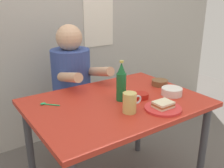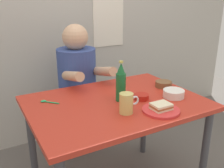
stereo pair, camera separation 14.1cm
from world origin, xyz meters
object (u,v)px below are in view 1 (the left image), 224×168
(sandwich, at_px, (163,104))
(beer_mug, at_px, (130,103))
(plate_orange, at_px, (163,108))
(condiment_bowl_brown, at_px, (160,82))
(dining_table, at_px, (116,114))
(person_seated, at_px, (72,74))
(beer_bottle, at_px, (121,83))
(stool, at_px, (74,119))

(sandwich, relative_size, beer_mug, 0.87)
(plate_orange, xyz_separation_m, condiment_bowl_brown, (0.29, 0.32, 0.02))
(sandwich, distance_m, beer_mug, 0.20)
(dining_table, xyz_separation_m, person_seated, (-0.02, 0.62, 0.12))
(plate_orange, xyz_separation_m, beer_bottle, (-0.12, 0.25, 0.11))
(person_seated, bearing_deg, beer_bottle, -85.67)
(beer_bottle, bearing_deg, plate_orange, -64.63)
(person_seated, height_order, beer_mug, person_seated)
(dining_table, relative_size, beer_mug, 8.73)
(dining_table, bearing_deg, beer_bottle, -13.02)
(stool, height_order, plate_orange, plate_orange)
(dining_table, xyz_separation_m, stool, (-0.02, 0.63, -0.30))
(person_seated, height_order, sandwich, person_seated)
(stool, bearing_deg, beer_bottle, -85.75)
(dining_table, distance_m, plate_orange, 0.32)
(beer_mug, bearing_deg, sandwich, -23.63)
(stool, relative_size, plate_orange, 2.05)
(dining_table, relative_size, plate_orange, 5.00)
(person_seated, relative_size, condiment_bowl_brown, 6.00)
(dining_table, xyz_separation_m, sandwich, (0.15, -0.26, 0.13))
(plate_orange, height_order, condiment_bowl_brown, condiment_bowl_brown)
(plate_orange, xyz_separation_m, beer_mug, (-0.19, 0.08, 0.05))
(person_seated, relative_size, plate_orange, 3.27)
(sandwich, xyz_separation_m, beer_mug, (-0.19, 0.08, 0.03))
(dining_table, distance_m, person_seated, 0.63)
(sandwich, height_order, condiment_bowl_brown, sandwich)
(stool, distance_m, beer_mug, 0.93)
(person_seated, xyz_separation_m, beer_mug, (-0.02, -0.80, 0.03))
(plate_orange, height_order, beer_bottle, beer_bottle)
(plate_orange, distance_m, beer_bottle, 0.30)
(dining_table, xyz_separation_m, condiment_bowl_brown, (0.44, 0.06, 0.12))
(beer_bottle, bearing_deg, condiment_bowl_brown, 9.41)
(plate_orange, distance_m, beer_mug, 0.21)
(dining_table, distance_m, sandwich, 0.33)
(plate_orange, distance_m, condiment_bowl_brown, 0.43)
(plate_orange, xyz_separation_m, sandwich, (-0.00, 0.00, 0.02))
(plate_orange, bearing_deg, dining_table, 120.25)
(dining_table, relative_size, sandwich, 10.00)
(beer_mug, height_order, beer_bottle, beer_bottle)
(stool, xyz_separation_m, plate_orange, (0.17, -0.89, 0.40))
(plate_orange, bearing_deg, condiment_bowl_brown, 48.19)
(sandwich, bearing_deg, stool, 100.68)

